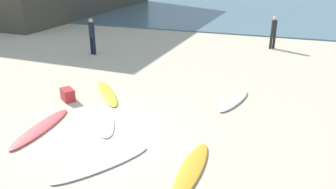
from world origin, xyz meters
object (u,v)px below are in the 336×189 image
Objects in this scene: beachgoer_mid at (274,31)px; beach_cooler at (68,95)px; surfboard_2 at (192,169)px; surfboard_0 at (107,93)px; beachgoer_near at (92,34)px; surfboard_1 at (102,164)px; surfboard_3 at (104,121)px; surfboard_4 at (234,101)px; surfboard_5 at (41,128)px.

beachgoer_mid is 3.03× the size of beach_cooler.
beachgoer_mid is (1.19, 12.09, 0.91)m from surfboard_2.
surfboard_0 is 1.44× the size of beachgoer_near.
surfboard_0 is 4.48m from surfboard_1.
surfboard_0 is 1.03× the size of surfboard_1.
beach_cooler is at bearing 118.58° from surfboard_3.
beach_cooler is (-5.35, -1.65, 0.16)m from surfboard_4.
beachgoer_near is at bearing 111.82° from beach_cooler.
surfboard_1 is 5.29m from surfboard_4.
surfboard_0 is at bearing 83.62° from surfboard_3.
beachgoer_mid is (5.22, 8.56, 0.91)m from surfboard_0.
surfboard_0 is 4.42m from surfboard_4.
beachgoer_near is at bearing -12.06° from surfboard_4.
surfboard_3 is at bearing 76.83° from surfboard_0.
surfboard_0 is 1.50× the size of beachgoer_mid.
surfboard_2 is 4.59m from surfboard_5.
surfboard_2 is 4.18× the size of beach_cooler.
beachgoer_mid reaches higher than surfboard_1.
surfboard_1 is 13.00m from beachgoer_mid.
surfboard_1 is at bearing -46.00° from beach_cooler.
beach_cooler reaches higher than surfboard_3.
surfboard_4 is at bearing 17.12° from beach_cooler.
surfboard_0 is 3.01m from surfboard_5.
beach_cooler is (-1.96, 1.10, 0.17)m from surfboard_3.
surfboard_0 is at bearing -40.14° from surfboard_2.
beachgoer_mid is (8.40, 4.00, -0.05)m from beachgoer_near.
surfboard_3 is (0.98, -2.01, -0.01)m from surfboard_0.
beachgoer_near reaches higher than surfboard_5.
surfboard_4 is at bearing -93.39° from surfboard_2.
surfboard_4 is 7.93m from beachgoer_mid.
surfboard_3 is at bearing 140.66° from beachgoer_near.
surfboard_4 is (4.36, 0.73, 0.00)m from surfboard_0.
beachgoer_mid reaches higher than surfboard_4.
surfboard_2 is at bearing 150.09° from beachgoer_near.
beach_cooler is (-6.21, -9.48, -0.74)m from beachgoer_mid.
surfboard_2 is 10.88m from beachgoer_near.
surfboard_0 is at bearing 143.25° from beachgoer_near.
surfboard_1 is 2.72m from surfboard_5.
surfboard_2 is 4.27m from surfboard_4.
beachgoer_mid is (5.74, 11.52, 0.90)m from surfboard_5.
beach_cooler is at bearing 167.67° from surfboard_1.
beachgoer_near is at bearing -47.25° from surfboard_2.
surfboard_4 reaches higher than surfboard_2.
surfboard_0 is at bearing -102.50° from surfboard_5.
surfboard_1 is 2.09m from surfboard_2.
surfboard_2 is 0.91× the size of surfboard_5.
beachgoer_near is at bearing 154.81° from surfboard_1.
beachgoer_near is at bearing 90.08° from surfboard_3.
beachgoer_near is at bearing -73.07° from surfboard_5.
surfboard_5 is at bearing -179.83° from surfboard_3.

